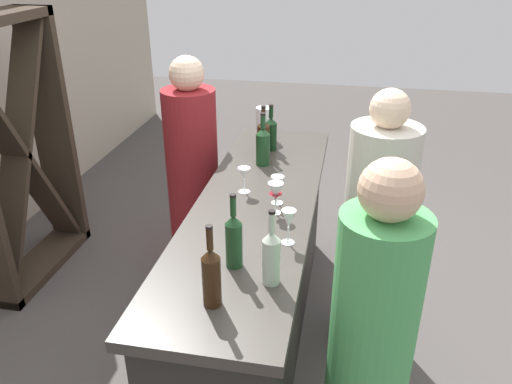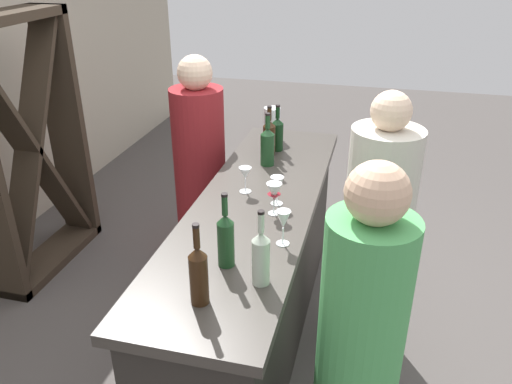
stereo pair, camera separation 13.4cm
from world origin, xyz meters
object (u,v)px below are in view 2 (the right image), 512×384
object	(u,v)px
wine_glass_near_center	(274,193)
wine_glass_near_right	(277,185)
person_center_guest	(375,242)
person_right_guest	(200,171)
wine_bottle_center_olive_green	(226,239)
wine_bottle_second_right_olive_green	(267,146)
wine_glass_near_left	(283,221)
person_left_guest	(359,353)
water_pitcher	(272,123)
wine_rack	(29,150)
wine_bottle_far_right_dark_green	(277,133)
wine_bottle_second_left_clear_pale	(261,256)
wine_bottle_rightmost_amber_brown	(269,137)
wine_glass_far_left	(245,174)
wine_bottle_leftmost_amber_brown	(198,274)

from	to	relation	value
wine_glass_near_center	wine_glass_near_right	size ratio (longest dim) A/B	1.09
person_center_guest	person_right_guest	bearing A→B (deg)	-34.87
person_center_guest	wine_bottle_center_olive_green	bearing A→B (deg)	42.44
wine_bottle_second_right_olive_green	wine_glass_near_right	world-z (taller)	wine_bottle_second_right_olive_green
wine_glass_near_left	person_right_guest	distance (m)	1.43
wine_glass_near_right	person_left_guest	size ratio (longest dim) A/B	0.10
water_pitcher	person_right_guest	world-z (taller)	person_right_guest
wine_glass_near_left	person_center_guest	xyz separation A→B (m)	(0.47, -0.41, -0.33)
wine_rack	person_right_guest	distance (m)	1.13
wine_rack	wine_bottle_far_right_dark_green	world-z (taller)	wine_rack
wine_bottle_second_left_clear_pale	wine_glass_near_left	world-z (taller)	wine_bottle_second_left_clear_pale
wine_glass_near_right	person_left_guest	world-z (taller)	person_left_guest
wine_bottle_second_left_clear_pale	person_left_guest	world-z (taller)	person_left_guest
wine_glass_near_left	wine_bottle_second_left_clear_pale	bearing A→B (deg)	174.75
wine_bottle_rightmost_amber_brown	wine_glass_near_center	world-z (taller)	wine_bottle_rightmost_amber_brown
wine_bottle_far_right_dark_green	wine_glass_near_left	bearing A→B (deg)	-166.65
person_left_guest	wine_bottle_second_left_clear_pale	bearing A→B (deg)	6.35
wine_glass_far_left	person_right_guest	xyz separation A→B (m)	(0.67, 0.51, -0.32)
wine_bottle_second_right_olive_green	person_right_guest	xyz separation A→B (m)	(0.28, 0.54, -0.34)
wine_glass_near_center	water_pitcher	bearing A→B (deg)	13.09
wine_bottle_leftmost_amber_brown	wine_glass_far_left	distance (m)	0.94
wine_bottle_second_left_clear_pale	wine_bottle_far_right_dark_green	world-z (taller)	wine_bottle_second_left_clear_pale
wine_glass_far_left	wine_bottle_far_right_dark_green	bearing A→B (deg)	-3.29
person_center_guest	wine_bottle_second_right_olive_green	bearing A→B (deg)	-36.02
wine_bottle_center_olive_green	wine_glass_far_left	xyz separation A→B (m)	(0.68, 0.10, -0.02)
wine_bottle_far_right_dark_green	wine_bottle_center_olive_green	bearing A→B (deg)	-177.10
person_center_guest	person_right_guest	world-z (taller)	person_center_guest
water_pitcher	wine_glass_near_right	bearing A→B (deg)	-165.92
wine_bottle_far_right_dark_green	wine_glass_near_center	distance (m)	0.86
wine_bottle_center_olive_green	wine_bottle_second_left_clear_pale	bearing A→B (deg)	-116.99
wine_bottle_second_left_clear_pale	person_left_guest	size ratio (longest dim) A/B	0.22
wine_bottle_second_right_olive_green	person_right_guest	world-z (taller)	person_right_guest
person_center_guest	person_right_guest	distance (m)	1.38
wine_bottle_second_left_clear_pale	wine_glass_near_center	world-z (taller)	wine_bottle_second_left_clear_pale
person_left_guest	wine_glass_near_center	bearing A→B (deg)	-37.17
wine_glass_near_left	person_left_guest	world-z (taller)	person_left_guest
wine_bottle_second_left_clear_pale	wine_glass_near_right	xyz separation A→B (m)	(0.67, 0.08, -0.02)
wine_glass_near_center	wine_bottle_second_right_olive_green	bearing A→B (deg)	16.02
wine_bottle_second_left_clear_pale	wine_bottle_rightmost_amber_brown	xyz separation A→B (m)	(1.31, 0.27, -0.00)
wine_glass_near_right	person_center_guest	size ratio (longest dim) A/B	0.10
wine_bottle_second_left_clear_pale	wine_glass_near_center	distance (m)	0.57
wine_bottle_rightmost_amber_brown	person_center_guest	size ratio (longest dim) A/B	0.21
wine_glass_near_center	water_pitcher	xyz separation A→B (m)	(1.05, 0.24, -0.01)
wine_bottle_far_right_dark_green	wine_glass_near_center	world-z (taller)	wine_bottle_far_right_dark_green
wine_glass_far_left	person_center_guest	distance (m)	0.77
wine_glass_near_left	wine_glass_far_left	bearing A→B (deg)	32.73
wine_glass_near_center	water_pitcher	world-z (taller)	water_pitcher
wine_rack	wine_glass_far_left	size ratio (longest dim) A/B	12.29
wine_rack	wine_bottle_center_olive_green	bearing A→B (deg)	-120.66
wine_bottle_second_left_clear_pale	wine_glass_near_right	bearing A→B (deg)	6.70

